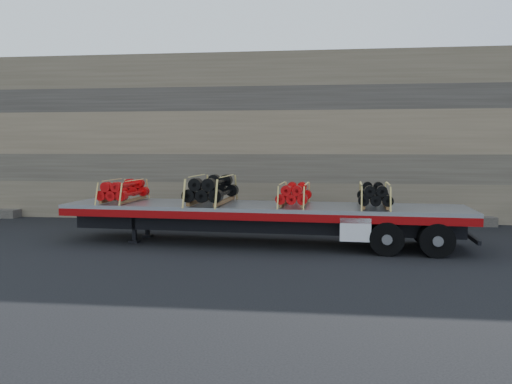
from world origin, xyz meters
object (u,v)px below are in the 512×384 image
bundle_front (124,191)px  bundle_midfront (212,190)px  bundle_rear (374,196)px  bundle_midrear (294,195)px  trailer (262,224)px

bundle_front → bundle_midfront: bearing=-0.0°
bundle_rear → bundle_midfront: bearing=-180.0°
bundle_front → bundle_midfront: bundle_midfront is taller
bundle_front → bundle_midrear: bundle_front is taller
bundle_front → bundle_midrear: size_ratio=1.06×
bundle_midfront → bundle_midrear: (2.66, -0.17, -0.10)m
trailer → bundle_rear: bundle_rear is taller
bundle_midfront → bundle_front: bearing=180.0°
trailer → bundle_rear: size_ratio=6.47×
trailer → bundle_rear: bearing=0.0°
bundle_front → bundle_rear: bearing=0.0°
trailer → bundle_rear: 3.61m
bundle_front → bundle_midrear: 5.71m
bundle_front → bundle_midrear: (5.70, -0.37, -0.02)m
bundle_front → bundle_rear: bundle_front is taller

